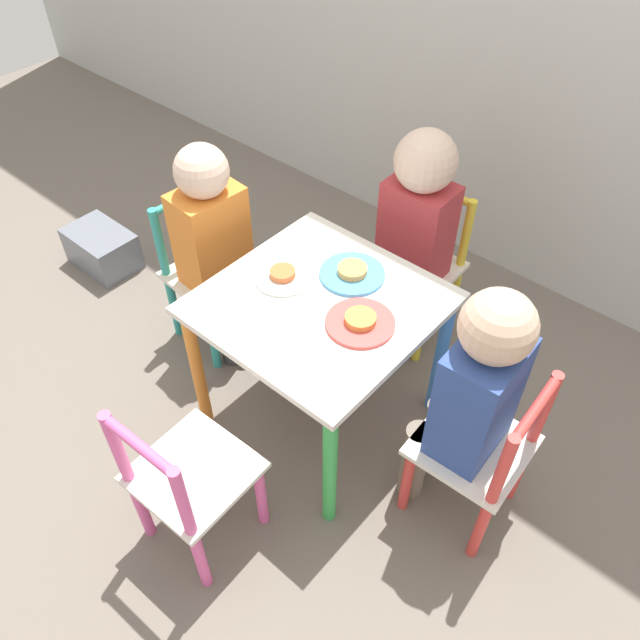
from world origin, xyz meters
TOP-DOWN VIEW (x-y plane):
  - ground_plane at (0.00, 0.00)m, footprint 6.00×6.00m
  - kids_table at (0.00, 0.00)m, footprint 0.56×0.56m
  - chair_teal at (-0.50, 0.04)m, footprint 0.28×0.28m
  - chair_yellow at (-0.01, 0.50)m, footprint 0.27×0.27m
  - chair_red at (0.50, 0.02)m, footprint 0.27×0.27m
  - chair_pink at (0.02, -0.50)m, footprint 0.27×0.27m
  - child_left at (-0.44, 0.03)m, footprint 0.22×0.21m
  - child_back at (-0.01, 0.44)m, footprint 0.20×0.23m
  - child_right at (0.44, 0.02)m, footprint 0.22×0.21m
  - plate_left at (-0.13, 0.00)m, footprint 0.15×0.15m
  - plate_back at (0.00, 0.13)m, footprint 0.18×0.18m
  - plate_right at (0.13, 0.00)m, footprint 0.17×0.17m
  - storage_bin at (-1.10, -0.01)m, footprint 0.26×0.18m

SIDE VIEW (x-z plane):
  - ground_plane at x=0.00m, z-range 0.00..0.00m
  - storage_bin at x=-1.10m, z-range 0.00..0.15m
  - chair_teal at x=-0.50m, z-range -0.01..0.51m
  - chair_yellow at x=-0.01m, z-range -0.01..0.51m
  - chair_red at x=0.50m, z-range -0.01..0.51m
  - chair_pink at x=0.02m, z-range -0.01..0.51m
  - kids_table at x=0.00m, z-range 0.16..0.63m
  - child_left at x=-0.44m, z-range 0.07..0.79m
  - child_right at x=0.44m, z-range 0.07..0.82m
  - child_back at x=-0.01m, z-range 0.09..0.84m
  - plate_back at x=0.00m, z-range 0.47..0.49m
  - plate_left at x=-0.13m, z-range 0.47..0.49m
  - plate_right at x=0.13m, z-range 0.47..0.49m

